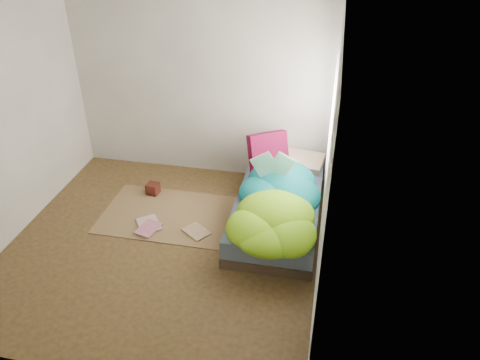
% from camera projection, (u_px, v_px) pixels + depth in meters
% --- Properties ---
extents(ground, '(3.50, 3.50, 0.00)m').
position_uv_depth(ground, '(164.00, 244.00, 5.38)').
color(ground, '#3F2C18').
rests_on(ground, ground).
extents(room_walls, '(3.54, 3.54, 2.62)m').
position_uv_depth(room_walls, '(151.00, 113.00, 4.53)').
color(room_walls, '#BBB7B1').
rests_on(room_walls, ground).
extents(bed, '(1.00, 2.00, 0.34)m').
position_uv_depth(bed, '(278.00, 209.00, 5.69)').
color(bed, '#3C3020').
rests_on(bed, ground).
extents(duvet, '(0.96, 1.84, 0.34)m').
position_uv_depth(duvet, '(277.00, 195.00, 5.32)').
color(duvet, '#076575').
rests_on(duvet, bed).
extents(rug, '(1.60, 1.10, 0.01)m').
position_uv_depth(rug, '(167.00, 214.00, 5.86)').
color(rug, brown).
rests_on(rug, ground).
extents(pillow_floral, '(0.64, 0.46, 0.13)m').
position_uv_depth(pillow_floral, '(300.00, 162.00, 6.20)').
color(pillow_floral, beige).
rests_on(pillow_floral, bed).
extents(pillow_magenta, '(0.51, 0.40, 0.50)m').
position_uv_depth(pillow_magenta, '(268.00, 152.00, 6.04)').
color(pillow_magenta, '#4A042A').
rests_on(pillow_magenta, bed).
extents(open_book, '(0.44, 0.15, 0.26)m').
position_uv_depth(open_book, '(274.00, 158.00, 5.46)').
color(open_book, green).
rests_on(open_book, duvet).
extents(wooden_box, '(0.17, 0.17, 0.15)m').
position_uv_depth(wooden_box, '(153.00, 189.00, 6.23)').
color(wooden_box, '#37110C').
rests_on(wooden_box, rug).
extents(floor_book_a, '(0.40, 0.42, 0.03)m').
position_uv_depth(floor_book_a, '(139.00, 227.00, 5.61)').
color(floor_book_a, beige).
rests_on(floor_book_a, rug).
extents(floor_book_b, '(0.30, 0.36, 0.03)m').
position_uv_depth(floor_book_b, '(141.00, 226.00, 5.63)').
color(floor_book_b, pink).
rests_on(floor_book_b, rug).
extents(floor_book_c, '(0.38, 0.36, 0.02)m').
position_uv_depth(floor_book_c, '(189.00, 236.00, 5.47)').
color(floor_book_c, tan).
rests_on(floor_book_c, rug).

